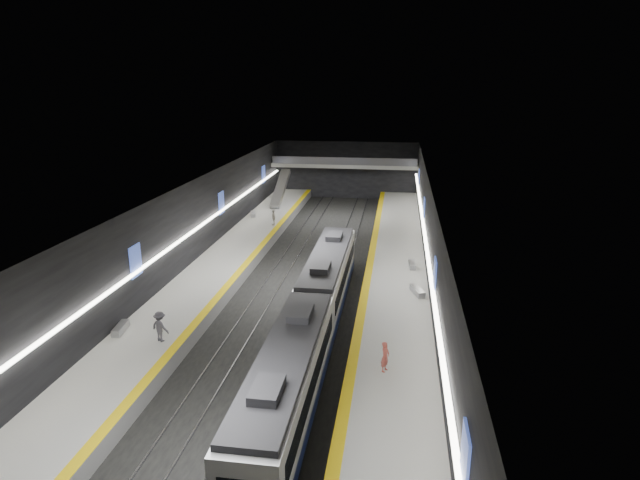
% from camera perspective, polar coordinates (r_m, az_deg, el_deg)
% --- Properties ---
extents(ground, '(70.00, 70.00, 0.00)m').
position_cam_1_polar(ground, '(43.72, -1.95, -5.08)').
color(ground, black).
rests_on(ground, ground).
extents(ceiling, '(20.00, 70.00, 0.04)m').
position_cam_1_polar(ceiling, '(41.43, -2.05, 5.25)').
color(ceiling, beige).
rests_on(ceiling, wall_left).
extents(wall_left, '(0.04, 70.00, 8.00)m').
position_cam_1_polar(wall_left, '(45.24, -14.56, 0.48)').
color(wall_left, black).
rests_on(wall_left, ground).
extents(wall_right, '(0.04, 70.00, 8.00)m').
position_cam_1_polar(wall_right, '(41.83, 11.60, -0.63)').
color(wall_right, black).
rests_on(wall_right, ground).
extents(wall_back, '(20.00, 0.04, 8.00)m').
position_cam_1_polar(wall_back, '(76.27, 2.78, 7.46)').
color(wall_back, black).
rests_on(wall_back, ground).
extents(platform_left, '(5.00, 70.00, 1.00)m').
position_cam_1_polar(platform_left, '(45.42, -11.32, -3.88)').
color(platform_left, slate).
rests_on(platform_left, ground).
extents(tile_surface_left, '(5.00, 70.00, 0.02)m').
position_cam_1_polar(tile_surface_left, '(45.25, -11.36, -3.28)').
color(tile_surface_left, '#B1B1AC').
rests_on(tile_surface_left, platform_left).
extents(tactile_strip_left, '(0.60, 70.00, 0.02)m').
position_cam_1_polar(tactile_strip_left, '(44.57, -8.69, -3.44)').
color(tactile_strip_left, yellow).
rests_on(tactile_strip_left, platform_left).
extents(platform_right, '(5.00, 70.00, 1.00)m').
position_cam_1_polar(platform_right, '(42.90, 7.99, -4.96)').
color(platform_right, slate).
rests_on(platform_right, ground).
extents(tile_surface_right, '(5.00, 70.00, 0.02)m').
position_cam_1_polar(tile_surface_right, '(42.72, 8.02, -4.32)').
color(tile_surface_right, '#B1B1AC').
rests_on(tile_surface_right, platform_right).
extents(tactile_strip_right, '(0.60, 70.00, 0.02)m').
position_cam_1_polar(tactile_strip_right, '(42.77, 5.06, -4.18)').
color(tactile_strip_right, yellow).
rests_on(tactile_strip_right, platform_right).
extents(rails, '(6.52, 70.00, 0.12)m').
position_cam_1_polar(rails, '(43.70, -1.95, -5.01)').
color(rails, gray).
rests_on(rails, ground).
extents(train, '(2.69, 30.05, 3.60)m').
position_cam_1_polar(train, '(33.25, -0.87, -8.24)').
color(train, '#10183C').
rests_on(train, ground).
extents(ad_posters, '(19.94, 53.50, 2.20)m').
position_cam_1_polar(ad_posters, '(43.21, -1.77, 0.96)').
color(ad_posters, '#384EA8').
rests_on(ad_posters, wall_left).
extents(cove_light_left, '(0.25, 68.60, 0.12)m').
position_cam_1_polar(cove_light_left, '(45.22, -14.31, 0.23)').
color(cove_light_left, white).
rests_on(cove_light_left, wall_left).
extents(cove_light_right, '(0.25, 68.60, 0.12)m').
position_cam_1_polar(cove_light_right, '(41.87, 11.31, -0.88)').
color(cove_light_right, white).
rests_on(cove_light_right, wall_right).
extents(mezzanine_bridge, '(20.00, 3.00, 1.50)m').
position_cam_1_polar(mezzanine_bridge, '(74.07, 2.63, 8.00)').
color(mezzanine_bridge, gray).
rests_on(mezzanine_bridge, wall_left).
extents(escalator, '(1.20, 7.50, 3.92)m').
position_cam_1_polar(escalator, '(68.89, -4.25, 5.51)').
color(escalator, '#99999E').
rests_on(escalator, platform_left).
extents(bench_left_near, '(0.74, 1.88, 0.45)m').
position_cam_1_polar(bench_left_near, '(36.31, -20.50, -8.82)').
color(bench_left_near, '#99999E').
rests_on(bench_left_near, platform_left).
extents(bench_left_far, '(1.02, 1.88, 0.44)m').
position_cam_1_polar(bench_left_far, '(62.85, -7.15, 2.76)').
color(bench_left_far, '#99999E').
rests_on(bench_left_far, platform_left).
extents(bench_right_near, '(1.13, 2.02, 0.48)m').
position_cam_1_polar(bench_right_near, '(40.33, 10.34, -5.39)').
color(bench_right_near, '#99999E').
rests_on(bench_right_near, platform_right).
extents(bench_right_far, '(0.60, 1.82, 0.44)m').
position_cam_1_polar(bench_right_far, '(45.93, 9.80, -2.61)').
color(bench_right_far, '#99999E').
rests_on(bench_right_far, platform_right).
extents(passenger_right_a, '(0.63, 0.74, 1.71)m').
position_cam_1_polar(passenger_right_a, '(29.76, 6.96, -12.28)').
color(passenger_right_a, '#BB5046').
rests_on(passenger_right_a, platform_right).
extents(passenger_left_a, '(0.72, 1.07, 1.70)m').
position_cam_1_polar(passenger_left_a, '(58.41, -4.98, 2.39)').
color(passenger_left_a, beige).
rests_on(passenger_left_a, platform_left).
extents(passenger_left_b, '(1.41, 1.12, 1.91)m').
position_cam_1_polar(passenger_left_b, '(34.00, -16.69, -8.86)').
color(passenger_left_b, '#45444C').
rests_on(passenger_left_b, platform_left).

